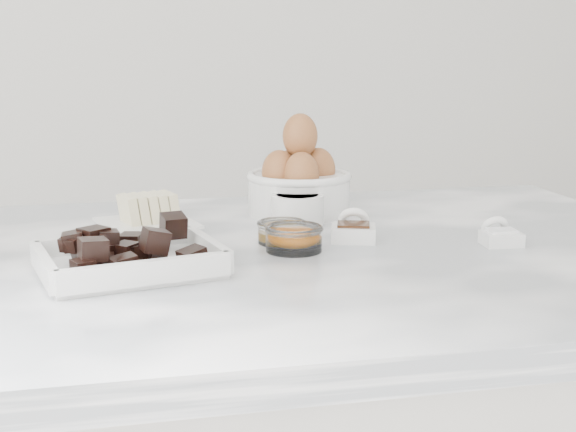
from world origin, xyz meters
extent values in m
cube|color=white|center=(0.00, 0.00, 0.92)|extent=(1.20, 0.80, 0.04)
cube|color=white|center=(-0.20, -0.07, 0.95)|extent=(0.23, 0.19, 0.01)
cube|color=white|center=(-0.17, 0.16, 0.95)|extent=(0.14, 0.14, 0.01)
cube|color=white|center=(-0.17, 0.16, 0.95)|extent=(0.16, 0.16, 0.00)
cylinder|color=white|center=(0.06, 0.14, 0.96)|extent=(0.08, 0.08, 0.05)
cylinder|color=white|center=(0.06, 0.14, 0.98)|extent=(0.07, 0.07, 0.01)
cylinder|color=white|center=(0.08, 0.23, 0.97)|extent=(0.17, 0.17, 0.07)
torus|color=white|center=(0.08, 0.23, 1.00)|extent=(0.17, 0.17, 0.01)
ellipsoid|color=#A46434|center=(0.12, 0.23, 1.01)|extent=(0.06, 0.06, 0.07)
ellipsoid|color=#A46434|center=(0.05, 0.22, 1.01)|extent=(0.06, 0.06, 0.07)
ellipsoid|color=#A46434|center=(0.09, 0.26, 1.01)|extent=(0.06, 0.06, 0.07)
ellipsoid|color=#A46434|center=(0.08, 0.19, 1.01)|extent=(0.06, 0.06, 0.07)
ellipsoid|color=#A46434|center=(0.08, 0.23, 1.07)|extent=(0.06, 0.06, 0.07)
cylinder|color=white|center=(0.01, 0.04, 0.95)|extent=(0.07, 0.07, 0.03)
torus|color=white|center=(0.01, 0.04, 0.97)|extent=(0.07, 0.07, 0.01)
cylinder|color=#C57D0D|center=(0.01, 0.04, 0.95)|extent=(0.05, 0.05, 0.01)
cylinder|color=white|center=(0.02, -0.01, 0.96)|extent=(0.08, 0.08, 0.03)
torus|color=white|center=(0.02, -0.01, 0.97)|extent=(0.08, 0.08, 0.01)
ellipsoid|color=orange|center=(0.02, -0.01, 0.96)|extent=(0.05, 0.05, 0.02)
cube|color=white|center=(0.11, 0.03, 0.95)|extent=(0.07, 0.07, 0.02)
cube|color=#32190B|center=(0.11, 0.03, 0.96)|extent=(0.05, 0.05, 0.00)
torus|color=white|center=(0.12, 0.05, 0.96)|extent=(0.06, 0.05, 0.04)
cube|color=white|center=(0.31, -0.04, 0.95)|extent=(0.06, 0.05, 0.02)
cube|color=white|center=(0.31, -0.04, 0.96)|extent=(0.04, 0.03, 0.00)
torus|color=white|center=(0.31, -0.02, 0.96)|extent=(0.04, 0.03, 0.04)
camera|label=1|loc=(-0.22, -1.04, 1.21)|focal=50.00mm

